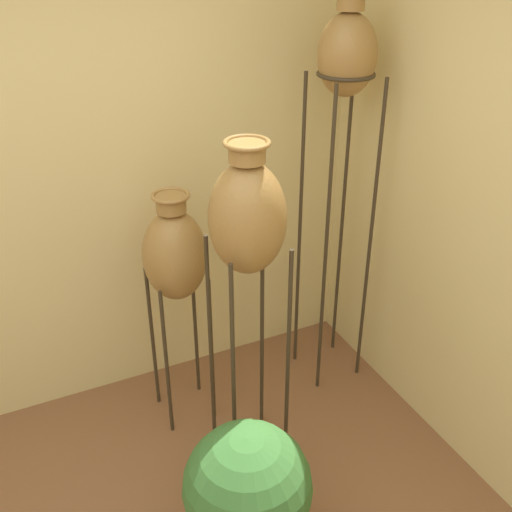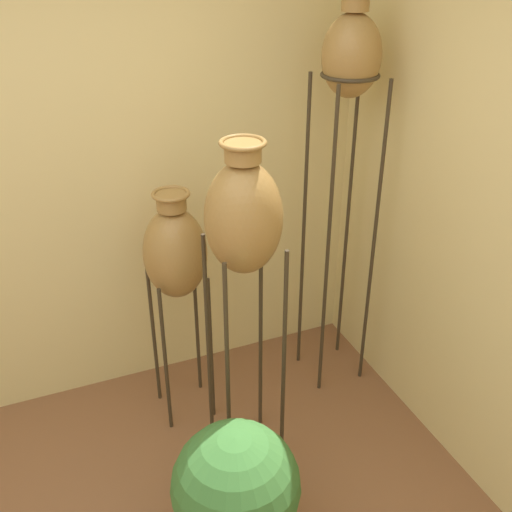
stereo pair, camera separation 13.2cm
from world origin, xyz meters
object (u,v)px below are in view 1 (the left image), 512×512
at_px(vase_stand_tall, 346,69).
at_px(vase_stand_medium, 248,221).
at_px(potted_plant, 247,493).
at_px(vase_stand_short, 175,256).

xyz_separation_m(vase_stand_tall, vase_stand_medium, (-0.71, -0.41, -0.49)).
relative_size(vase_stand_tall, vase_stand_medium, 1.29).
relative_size(vase_stand_tall, potted_plant, 3.15).
distance_m(vase_stand_medium, potted_plant, 1.12).
xyz_separation_m(vase_stand_short, potted_plant, (-0.06, -0.97, -0.61)).
height_order(vase_stand_short, potted_plant, vase_stand_short).
height_order(vase_stand_tall, potted_plant, vase_stand_tall).
height_order(vase_stand_tall, vase_stand_medium, vase_stand_tall).
xyz_separation_m(vase_stand_tall, potted_plant, (-0.97, -0.96, -1.43)).
bearing_deg(vase_stand_tall, vase_stand_medium, -150.22).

